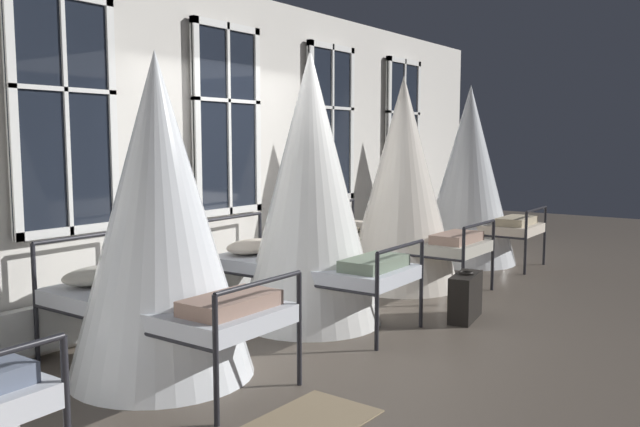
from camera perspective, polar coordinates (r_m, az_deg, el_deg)
ground at (r=6.27m, az=1.06°, el=-9.49°), size 21.30×21.30×0.00m
back_wall_with_windows at (r=6.93m, az=-8.57°, el=5.51°), size 11.65×0.10×3.24m
window_bank at (r=6.88m, az=-7.79°, el=1.21°), size 8.35×0.10×2.82m
cot_second at (r=4.88m, az=-13.74°, el=-0.62°), size 1.34×1.94×2.35m
cot_third at (r=6.15m, az=-0.85°, el=1.86°), size 1.34×1.96×2.54m
cot_fourth at (r=7.74m, az=7.12°, el=2.41°), size 1.34×1.94×2.45m
cot_fifth at (r=9.44m, az=12.70°, el=3.06°), size 1.34×1.95×2.47m
rug_second at (r=4.23m, az=-0.79°, el=-17.44°), size 0.81×0.58×0.01m
suitcase_dark at (r=6.52m, az=12.43°, el=-7.01°), size 0.59×0.30×0.47m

